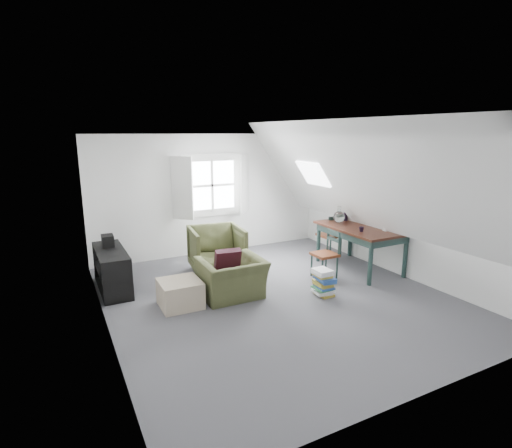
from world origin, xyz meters
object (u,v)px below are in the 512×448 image
armchair_near (232,297)px  armchair_far (217,272)px  media_shelf (112,272)px  dining_chair_far (331,235)px  dining_chair_near (326,253)px  ottoman (180,293)px  magazine_stack (323,282)px  dining_table (360,232)px

armchair_near → armchair_far: bearing=-100.6°
armchair_far → armchair_near: bearing=-93.6°
armchair_near → media_shelf: 2.00m
armchair_far → media_shelf: 1.86m
dining_chair_far → armchair_near: bearing=30.3°
armchair_near → dining_chair_far: dining_chair_far is taller
dining_chair_near → dining_chair_far: bearing=124.4°
media_shelf → dining_chair_near: bearing=-14.9°
ottoman → magazine_stack: magazine_stack is taller
armchair_far → ottoman: 1.54m
armchair_far → dining_chair_near: size_ratio=1.13×
armchair_far → dining_chair_near: 2.03m
dining_table → dining_chair_far: 0.90m
armchair_far → dining_chair_far: dining_chair_far is taller
ottoman → media_shelf: (-0.80, 1.10, 0.11)m
armchair_near → magazine_stack: size_ratio=2.26×
armchair_near → ottoman: size_ratio=1.62×
dining_chair_near → magazine_stack: 0.87m
dining_chair_far → dining_table: bearing=100.2°
media_shelf → magazine_stack: size_ratio=3.10×
armchair_near → armchair_far: armchair_far is taller
armchair_near → media_shelf: media_shelf is taller
dining_table → magazine_stack: dining_table is taller
armchair_far → dining_table: bearing=-16.0°
dining_chair_near → media_shelf: bearing=-122.1°
ottoman → dining_table: size_ratio=0.36×
dining_chair_far → ottoman: bearing=25.1°
ottoman → dining_table: 3.53m
magazine_stack → dining_table: bearing=27.9°
dining_chair_near → media_shelf: dining_chair_near is taller
ottoman → armchair_far: bearing=47.3°
dining_chair_near → magazine_stack: bearing=-54.0°
ottoman → media_shelf: media_shelf is taller
ottoman → dining_chair_near: bearing=0.1°
ottoman → armchair_near: bearing=-3.6°
armchair_near → dining_table: bearing=-177.1°
armchair_near → dining_table: 2.77m
armchair_near → ottoman: bearing=-3.3°
armchair_far → dining_chair_far: 2.50m
dining_table → dining_chair_near: dining_chair_near is taller
armchair_far → magazine_stack: size_ratio=2.24×
ottoman → magazine_stack: bearing=-16.8°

